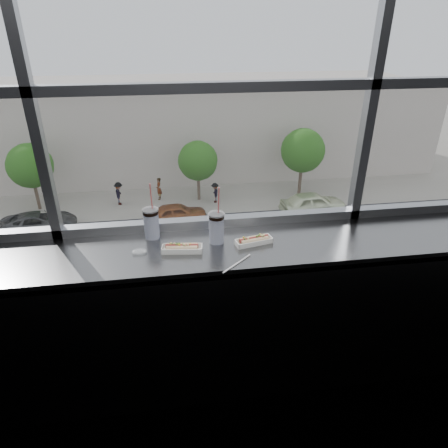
{
  "coord_description": "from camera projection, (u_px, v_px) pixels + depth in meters",
  "views": [
    {
      "loc": [
        -0.28,
        -0.89,
        2.35
      ],
      "look_at": [
        0.04,
        1.23,
        1.25
      ],
      "focal_mm": 32.0,
      "sensor_mm": 36.0,
      "label": 1
    }
  ],
  "objects": [
    {
      "name": "car_far_b",
      "position": [
        177.0,
        210.0,
        28.91
      ],
      "size": [
        2.9,
        5.96,
        1.93
      ],
      "primitive_type": "imported",
      "rotation": [
        0.0,
        0.0,
        1.66
      ],
      "color": "brown",
      "rests_on": "street_asphalt"
    },
    {
      "name": "tree_right",
      "position": [
        303.0,
        151.0,
        32.53
      ],
      "size": [
        3.6,
        3.6,
        5.63
      ],
      "color": "#47382B",
      "rests_on": "far_sidewalk"
    },
    {
      "name": "car_near_e",
      "position": [
        440.0,
        251.0,
        23.88
      ],
      "size": [
        2.65,
        5.75,
        1.88
      ],
      "primitive_type": "imported",
      "rotation": [
        0.0,
        0.0,
        1.63
      ],
      "color": "navy",
      "rests_on": "street_asphalt"
    },
    {
      "name": "car_near_d",
      "position": [
        332.0,
        257.0,
        22.91
      ],
      "size": [
        3.11,
        6.85,
        2.24
      ],
      "primitive_type": "imported",
      "rotation": [
        0.0,
        0.0,
        1.62
      ],
      "color": "#A6B28C",
      "rests_on": "street_asphalt"
    },
    {
      "name": "hotdog_tray_right",
      "position": [
        254.0,
        240.0,
        2.48
      ],
      "size": [
        0.24,
        0.12,
        0.06
      ],
      "rotation": [
        0.0,
        0.0,
        0.21
      ],
      "color": "white",
      "rests_on": "counter"
    },
    {
      "name": "far_building",
      "position": [
        167.0,
        125.0,
        39.84
      ],
      "size": [
        50.0,
        14.0,
        8.0
      ],
      "primitive_type": "cube",
      "color": "#B4AA9F",
      "rests_on": "plaza_ground"
    },
    {
      "name": "counter_fascia",
      "position": [
        224.0,
        342.0,
        2.49
      ],
      "size": [
        6.0,
        0.04,
        1.04
      ],
      "primitive_type": "cube",
      "color": "slate",
      "rests_on": "ground"
    },
    {
      "name": "tree_center",
      "position": [
        198.0,
        161.0,
        31.61
      ],
      "size": [
        3.18,
        3.18,
        4.96
      ],
      "color": "#47382B",
      "rests_on": "far_sidewalk"
    },
    {
      "name": "pedestrian_a",
      "position": [
        119.0,
        191.0,
        31.75
      ],
      "size": [
        0.75,
        1.0,
        2.25
      ],
      "primitive_type": "imported",
      "rotation": [
        0.0,
        0.0,
        1.57
      ],
      "color": "#66605B",
      "rests_on": "far_sidewalk"
    },
    {
      "name": "pedestrian_b",
      "position": [
        159.0,
        187.0,
        32.7
      ],
      "size": [
        0.74,
        0.98,
        2.21
      ],
      "primitive_type": "imported",
      "rotation": [
        0.0,
        0.0,
        4.71
      ],
      "color": "#66605B",
      "rests_on": "far_sidewalk"
    },
    {
      "name": "window_mullions",
      "position": [
        210.0,
        29.0,
        2.16
      ],
      "size": [
        6.0,
        0.08,
        2.4
      ],
      "primitive_type": null,
      "color": "gray",
      "rests_on": "ground"
    },
    {
      "name": "pedestrian_c",
      "position": [
        215.0,
        191.0,
        32.19
      ],
      "size": [
        0.66,
        0.88,
        1.98
      ],
      "primitive_type": "imported",
      "rotation": [
        0.0,
        0.0,
        4.71
      ],
      "color": "#66605B",
      "rests_on": "far_sidewalk"
    },
    {
      "name": "car_near_b",
      "position": [
        9.0,
        286.0,
        20.7
      ],
      "size": [
        2.77,
        5.81,
        1.88
      ],
      "primitive_type": "imported",
      "rotation": [
        0.0,
        0.0,
        1.5
      ],
      "color": "black",
      "rests_on": "street_asphalt"
    },
    {
      "name": "window_glass",
      "position": [
        209.0,
        29.0,
        2.18
      ],
      "size": [
        6.0,
        0.0,
        6.0
      ],
      "primitive_type": "plane",
      "rotation": [
        1.57,
        0.0,
        0.0
      ],
      "color": "silver",
      "rests_on": "ground"
    },
    {
      "name": "car_near_c",
      "position": [
        177.0,
        272.0,
        21.81
      ],
      "size": [
        2.77,
        6.06,
        1.98
      ],
      "primitive_type": "imported",
      "rotation": [
        0.0,
        0.0,
        1.52
      ],
      "color": "maroon",
      "rests_on": "street_asphalt"
    },
    {
      "name": "far_sidewalk",
      "position": [
        173.0,
        201.0,
        32.86
      ],
      "size": [
        80.0,
        6.0,
        0.04
      ],
      "primitive_type": "cube",
      "color": "gray",
      "rests_on": "plaza_ground"
    },
    {
      "name": "street_asphalt",
      "position": [
        178.0,
        250.0,
        25.82
      ],
      "size": [
        80.0,
        10.0,
        0.06
      ],
      "primitive_type": "cube",
      "color": "black",
      "rests_on": "plaza_ground"
    },
    {
      "name": "loose_straw",
      "position": [
        237.0,
        263.0,
        2.28
      ],
      "size": [
        0.19,
        0.17,
        0.01
      ],
      "primitive_type": "cylinder",
      "rotation": [
        0.0,
        1.57,
        0.73
      ],
      "color": "white",
      "rests_on": "counter"
    },
    {
      "name": "wrapper",
      "position": [
        139.0,
        251.0,
        2.38
      ],
      "size": [
        0.1,
        0.07,
        0.02
      ],
      "primitive_type": "ellipsoid",
      "color": "silver",
      "rests_on": "counter"
    },
    {
      "name": "soda_cup_left",
      "position": [
        151.0,
        222.0,
        2.51
      ],
      "size": [
        0.1,
        0.1,
        0.38
      ],
      "color": "white",
      "rests_on": "counter"
    },
    {
      "name": "soda_cup_right",
      "position": [
        216.0,
        226.0,
        2.46
      ],
      "size": [
        0.1,
        0.1,
        0.38
      ],
      "color": "white",
      "rests_on": "counter"
    },
    {
      "name": "tree_left",
      "position": [
        30.0,
        166.0,
        29.87
      ],
      "size": [
        3.38,
        3.38,
        5.28
      ],
      "color": "#47382B",
      "rests_on": "far_sidewalk"
    },
    {
      "name": "plaza_near",
      "position": [
        193.0,
        434.0,
        14.38
      ],
      "size": [
        50.0,
        14.0,
        0.04
      ],
      "primitive_type": "cube",
      "color": "gray",
      "rests_on": "plaza_ground"
    },
    {
      "name": "hotdog_tray_left",
      "position": [
        182.0,
        248.0,
        2.4
      ],
      "size": [
        0.25,
        0.11,
        0.06
      ],
      "rotation": [
        0.0,
        0.0,
        -0.12
      ],
      "color": "white",
      "rests_on": "counter"
    },
    {
      "name": "plaza_ground",
      "position": [
        169.0,
        148.0,
        46.51
      ],
      "size": [
        120.0,
        120.0,
        0.0
      ],
      "primitive_type": "plane",
      "color": "gray",
      "rests_on": "ground"
    },
    {
      "name": "car_far_a",
      "position": [
        38.0,
        219.0,
        27.66
      ],
      "size": [
        3.08,
        5.89,
        1.88
      ],
      "primitive_type": "imported",
      "rotation": [
        0.0,
        0.0,
        1.71
      ],
      "color": "#373737",
      "rests_on": "street_asphalt"
    },
    {
      "name": "car_far_c",
      "position": [
        313.0,
        200.0,
        30.17
      ],
      "size": [
        3.43,
        7.06,
        2.28
      ],
      "primitive_type": "imported",
      "rotation": [
        0.0,
        0.0,
        1.66
      ],
      "color": "#E9F2C9",
      "rests_on": "street_asphalt"
    },
    {
      "name": "wall_back_lower",
      "position": [
        214.0,
        291.0,
        2.96
      ],
      "size": [
        6.0,
        0.0,
        6.0
      ],
      "primitive_type": "plane",
      "rotation": [
        1.57,
        0.0,
        0.0
      ],
      "color": "black",
      "rests_on": "ground"
    },
    {
      "name": "counter",
      "position": [
        218.0,
        250.0,
        2.48
      ],
      "size": [
        6.0,
        0.55,
        0.06
      ],
      "primitive_type": "cube",
      "color": "slate",
      "rests_on": "ground"
    }
  ]
}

